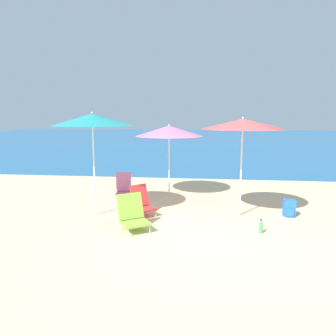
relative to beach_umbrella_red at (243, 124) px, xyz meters
The scene contains 10 objects.
ground_plane 2.33m from the beach_umbrella_red, 118.17° to the right, with size 60.00×60.00×0.00m, color beige.
sea_water 24.39m from the beach_umbrella_red, 91.17° to the left, with size 60.00×40.00×0.01m.
beach_umbrella_red is the anchor object (origin of this frame).
beach_umbrella_pink 2.51m from the beach_umbrella_red, 136.90° to the left, with size 1.88×1.88×2.03m.
beach_umbrella_teal 3.32m from the beach_umbrella_red, behind, with size 1.80×1.80×2.35m.
beach_chair_red 2.85m from the beach_umbrella_red, behind, with size 0.67×0.68×0.69m.
beach_chair_lime 3.09m from the beach_umbrella_red, 151.66° to the right, with size 0.78×0.80×0.71m.
beach_chair_pink 3.72m from the beach_umbrella_red, 158.23° to the left, with size 0.51×0.62×0.71m.
backpack_blue 2.20m from the beach_umbrella_red, ahead, with size 0.25×0.23×0.39m.
water_bottle 2.28m from the beach_umbrella_red, 75.01° to the right, with size 0.08×0.08×0.28m.
Camera 1 is at (-0.29, -6.47, 2.28)m, focal length 35.00 mm.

